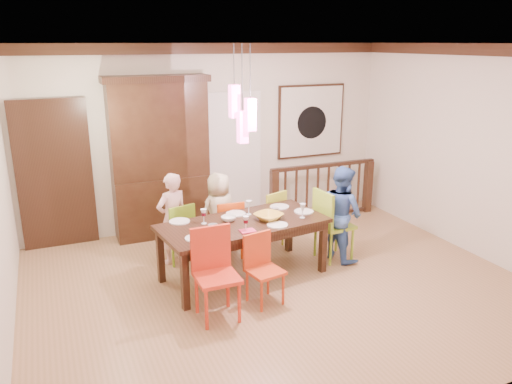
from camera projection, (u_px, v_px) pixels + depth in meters
name	position (u px, v px, depth m)	size (l,w,h in m)	color
floor	(278.00, 285.00, 6.24)	(6.00, 6.00, 0.00)	#9B764B
ceiling	(281.00, 44.00, 5.40)	(6.00, 6.00, 0.00)	white
wall_back	(212.00, 137.00, 8.02)	(6.00, 6.00, 0.00)	beige
wall_right	(473.00, 152.00, 6.96)	(5.00, 5.00, 0.00)	beige
crown_molding	(281.00, 51.00, 5.43)	(6.00, 5.00, 0.16)	black
panel_door	(55.00, 177.00, 7.19)	(1.04, 0.07, 2.24)	black
white_doorway	(233.00, 160.00, 8.24)	(0.97, 0.05, 2.22)	silver
painting	(311.00, 121.00, 8.62)	(1.25, 0.06, 1.25)	black
pendant_cluster	(242.00, 114.00, 5.87)	(0.27, 0.21, 1.14)	#EF479C
dining_table	(243.00, 228.00, 6.28)	(2.20, 1.21, 0.75)	black
chair_far_left	(177.00, 228.00, 6.81)	(0.46, 0.46, 0.84)	#84BC22
chair_far_mid	(228.00, 224.00, 6.95)	(0.40, 0.40, 0.84)	#C2400B
chair_far_right	(268.00, 214.00, 7.33)	(0.49, 0.49, 0.86)	gold
chair_near_left	(217.00, 270.00, 5.34)	(0.46, 0.46, 1.00)	red
chair_near_mid	(265.00, 266.00, 5.69)	(0.43, 0.43, 0.82)	#C33C19
chair_end_right	(335.00, 219.00, 6.86)	(0.49, 0.49, 1.00)	#8DB32A
china_hutch	(160.00, 158.00, 7.57)	(1.56, 0.46, 2.46)	black
balustrade	(323.00, 190.00, 8.49)	(1.95, 0.12, 0.96)	black
person_far_left	(172.00, 219.00, 6.72)	(0.46, 0.30, 1.27)	#FDC6C1
person_far_mid	(219.00, 213.00, 7.06)	(0.58, 0.37, 1.18)	beige
person_end_right	(341.00, 213.00, 6.84)	(0.64, 0.50, 1.33)	#3F67B2
serving_bowl	(269.00, 217.00, 6.33)	(0.34, 0.34, 0.08)	gold
small_bowl	(229.00, 219.00, 6.29)	(0.19, 0.19, 0.06)	white
cup_left	(213.00, 228.00, 5.91)	(0.12, 0.12, 0.10)	silver
cup_right	(275.00, 211.00, 6.55)	(0.10, 0.10, 0.09)	silver
plate_far_left	(179.00, 221.00, 6.26)	(0.26, 0.26, 0.01)	white
plate_far_mid	(236.00, 214.00, 6.54)	(0.26, 0.26, 0.01)	white
plate_far_right	(279.00, 207.00, 6.82)	(0.26, 0.26, 0.01)	white
plate_near_left	(196.00, 238.00, 5.73)	(0.26, 0.26, 0.01)	white
plate_near_mid	(277.00, 225.00, 6.14)	(0.26, 0.26, 0.01)	white
plate_end_right	(304.00, 211.00, 6.62)	(0.26, 0.26, 0.01)	white
wine_glass_a	(204.00, 216.00, 6.18)	(0.08, 0.08, 0.19)	#590C19
wine_glass_b	(249.00, 208.00, 6.50)	(0.08, 0.08, 0.19)	silver
wine_glass_c	(246.00, 224.00, 5.93)	(0.08, 0.08, 0.19)	#590C19
wine_glass_d	(303.00, 211.00, 6.38)	(0.08, 0.08, 0.19)	silver
napkin	(248.00, 231.00, 5.94)	(0.18, 0.14, 0.01)	#D83359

